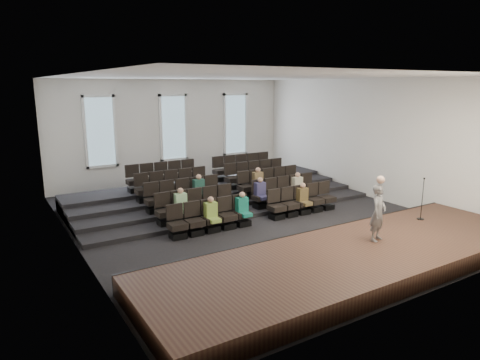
% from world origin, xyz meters
% --- Properties ---
extents(ground, '(14.00, 14.00, 0.00)m').
position_xyz_m(ground, '(0.00, 0.00, 0.00)').
color(ground, black).
rests_on(ground, ground).
extents(ceiling, '(12.00, 14.00, 0.02)m').
position_xyz_m(ceiling, '(0.00, 0.00, 5.01)').
color(ceiling, white).
rests_on(ceiling, ground).
extents(wall_back, '(12.00, 0.04, 5.00)m').
position_xyz_m(wall_back, '(0.00, 7.02, 2.50)').
color(wall_back, silver).
rests_on(wall_back, ground).
extents(wall_front, '(12.00, 0.04, 5.00)m').
position_xyz_m(wall_front, '(0.00, -7.02, 2.50)').
color(wall_front, silver).
rests_on(wall_front, ground).
extents(wall_left, '(0.04, 14.00, 5.00)m').
position_xyz_m(wall_left, '(-6.02, 0.00, 2.50)').
color(wall_left, silver).
rests_on(wall_left, ground).
extents(wall_right, '(0.04, 14.00, 5.00)m').
position_xyz_m(wall_right, '(6.02, 0.00, 2.50)').
color(wall_right, silver).
rests_on(wall_right, ground).
extents(stage, '(11.80, 3.60, 0.50)m').
position_xyz_m(stage, '(0.00, -5.10, 0.25)').
color(stage, '#422B1C').
rests_on(stage, ground).
extents(stage_lip, '(11.80, 0.06, 0.52)m').
position_xyz_m(stage_lip, '(0.00, -3.33, 0.25)').
color(stage_lip, black).
rests_on(stage_lip, ground).
extents(risers, '(11.80, 4.80, 0.60)m').
position_xyz_m(risers, '(0.00, 3.17, 0.20)').
color(risers, black).
rests_on(risers, ground).
extents(seating_rows, '(6.80, 4.70, 1.67)m').
position_xyz_m(seating_rows, '(-0.00, 1.54, 0.68)').
color(seating_rows, black).
rests_on(seating_rows, ground).
extents(windows, '(8.44, 0.10, 3.24)m').
position_xyz_m(windows, '(0.00, 6.95, 2.70)').
color(windows, white).
rests_on(windows, wall_back).
extents(audience, '(5.45, 2.64, 1.10)m').
position_xyz_m(audience, '(0.00, 0.32, 0.81)').
color(audience, '#8CAE45').
rests_on(audience, seating_rows).
extents(speaker, '(0.67, 0.55, 1.58)m').
position_xyz_m(speaker, '(1.01, -4.88, 1.29)').
color(speaker, slate).
rests_on(speaker, stage).
extents(mic_stand, '(0.23, 0.23, 1.37)m').
position_xyz_m(mic_stand, '(3.73, -4.30, 0.91)').
color(mic_stand, black).
rests_on(mic_stand, stage).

